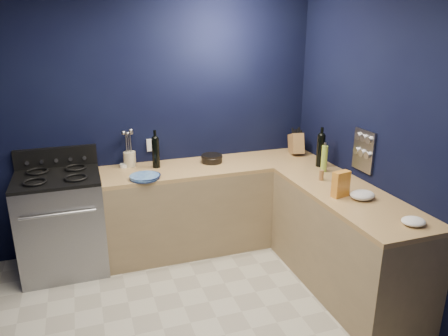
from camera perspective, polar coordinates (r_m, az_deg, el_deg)
name	(u,v)px	position (r m, az deg, el deg)	size (l,w,h in m)	color
wall_back	(150,124)	(4.46, -9.95, 5.86)	(3.50, 0.02, 2.60)	black
wall_right	(411,154)	(3.64, 23.81, 1.74)	(0.02, 3.50, 2.60)	black
cab_back	(215,206)	(4.55, -1.18, -5.12)	(2.30, 0.63, 0.86)	#8D7651
top_back	(215,166)	(4.39, -1.22, 0.27)	(2.30, 0.63, 0.04)	brown
cab_right	(345,243)	(3.96, 15.88, -9.65)	(0.63, 1.67, 0.86)	#8D7651
top_right	(349,196)	(3.78, 16.47, -3.59)	(0.63, 1.67, 0.04)	brown
gas_range	(63,225)	(4.36, -20.81, -7.09)	(0.76, 0.66, 0.92)	gray
oven_door	(62,240)	(4.08, -20.88, -9.05)	(0.59, 0.02, 0.42)	black
cooktop	(56,177)	(4.19, -21.54, -1.19)	(0.76, 0.66, 0.03)	black
backguard	(56,158)	(4.44, -21.58, 1.31)	(0.76, 0.06, 0.20)	black
spice_panel	(364,151)	(4.06, 18.21, 2.22)	(0.02, 0.28, 0.38)	gray
wall_outlet	(151,145)	(4.49, -9.75, 3.06)	(0.09, 0.02, 0.13)	white
plate_stack	(145,177)	(4.03, -10.59, -1.19)	(0.28, 0.28, 0.03)	#334BA0
ramekin	(124,166)	(4.41, -13.25, 0.33)	(0.09, 0.09, 0.03)	white
utensil_crock	(130,159)	(4.40, -12.52, 1.18)	(0.12, 0.12, 0.15)	beige
wine_bottle_back	(156,153)	(4.29, -9.13, 2.01)	(0.08, 0.08, 0.30)	black
lemon_basket	(212,159)	(4.44, -1.64, 1.27)	(0.22, 0.22, 0.08)	black
knife_block	(296,144)	(4.79, 9.63, 3.19)	(0.12, 0.21, 0.23)	olive
wine_bottle_right	(321,151)	(4.39, 12.82, 2.27)	(0.08, 0.08, 0.32)	black
oil_bottle	(324,159)	(4.24, 13.29, 1.23)	(0.06, 0.06, 0.26)	#8FAF3B
spice_jar_near	(321,175)	(4.02, 12.91, -0.94)	(0.04, 0.04, 0.09)	olive
spice_jar_far	(340,182)	(3.89, 15.30, -1.82)	(0.05, 0.05, 0.09)	olive
crouton_bag	(341,184)	(3.65, 15.38, -2.09)	(0.15, 0.07, 0.22)	#A92533
towel_front	(362,195)	(3.67, 18.06, -3.46)	(0.21, 0.18, 0.07)	white
towel_end	(414,221)	(3.34, 24.06, -6.55)	(0.17, 0.16, 0.05)	white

